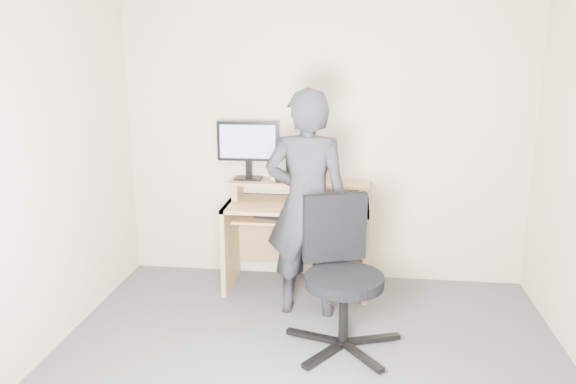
% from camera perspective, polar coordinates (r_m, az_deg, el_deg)
% --- Properties ---
extents(ground, '(3.50, 3.50, 0.00)m').
position_cam_1_polar(ground, '(3.67, 1.55, -18.81)').
color(ground, '#55545A').
rests_on(ground, ground).
extents(back_wall, '(3.50, 0.02, 2.50)m').
position_cam_1_polar(back_wall, '(4.88, 3.68, 5.35)').
color(back_wall, beige).
rests_on(back_wall, ground).
extents(desk, '(1.20, 0.60, 0.91)m').
position_cam_1_polar(desk, '(4.84, 1.02, -3.24)').
color(desk, tan).
rests_on(desk, ground).
extents(monitor, '(0.53, 0.15, 0.50)m').
position_cam_1_polar(monitor, '(4.83, -4.09, 4.78)').
color(monitor, black).
rests_on(monitor, desk).
extents(external_drive, '(0.10, 0.14, 0.20)m').
position_cam_1_polar(external_drive, '(4.82, 0.43, 2.37)').
color(external_drive, black).
rests_on(external_drive, desk).
extents(travel_mug, '(0.08, 0.08, 0.16)m').
position_cam_1_polar(travel_mug, '(4.80, 2.59, 2.08)').
color(travel_mug, '#B8B8BD').
rests_on(travel_mug, desk).
extents(smartphone, '(0.08, 0.14, 0.01)m').
position_cam_1_polar(smartphone, '(4.76, 3.16, 1.02)').
color(smartphone, black).
rests_on(smartphone, desk).
extents(charger, '(0.05, 0.05, 0.03)m').
position_cam_1_polar(charger, '(4.76, -0.94, 1.20)').
color(charger, black).
rests_on(charger, desk).
extents(headphones, '(0.20, 0.20, 0.06)m').
position_cam_1_polar(headphones, '(4.87, -0.72, 1.37)').
color(headphones, silver).
rests_on(headphones, desk).
extents(keyboard, '(0.49, 0.26, 0.03)m').
position_cam_1_polar(keyboard, '(4.66, -0.49, -2.42)').
color(keyboard, black).
rests_on(keyboard, desk).
extents(mouse, '(0.11, 0.08, 0.04)m').
position_cam_1_polar(mouse, '(4.59, 4.96, -1.41)').
color(mouse, black).
rests_on(mouse, desk).
extents(office_chair, '(0.81, 0.78, 1.02)m').
position_cam_1_polar(office_chair, '(3.88, 5.39, -7.76)').
color(office_chair, black).
rests_on(office_chair, ground).
extents(person, '(0.65, 0.44, 1.74)m').
position_cam_1_polar(person, '(4.23, 1.93, -1.26)').
color(person, black).
rests_on(person, ground).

